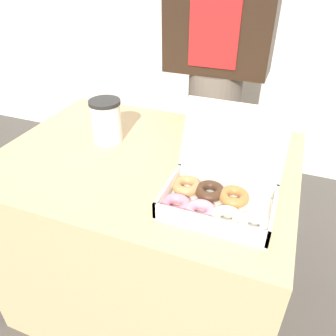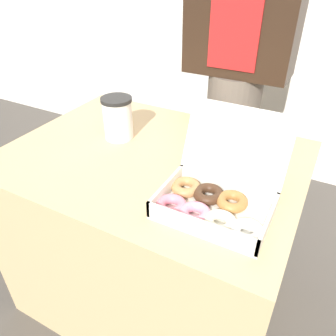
{
  "view_description": "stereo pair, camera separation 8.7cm",
  "coord_description": "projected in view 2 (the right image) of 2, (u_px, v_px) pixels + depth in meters",
  "views": [
    {
      "loc": [
        0.39,
        -0.81,
        1.25
      ],
      "look_at": [
        0.13,
        -0.14,
        0.77
      ],
      "focal_mm": 35.0,
      "sensor_mm": 36.0,
      "label": 1
    },
    {
      "loc": [
        0.47,
        -0.78,
        1.25
      ],
      "look_at": [
        0.13,
        -0.14,
        0.77
      ],
      "focal_mm": 35.0,
      "sensor_mm": 36.0,
      "label": 2
    }
  ],
  "objects": [
    {
      "name": "coffee_cup",
      "position": [
        118.0,
        118.0,
        1.12
      ],
      "size": [
        0.1,
        0.1,
        0.15
      ],
      "color": "white",
      "rests_on": "table"
    },
    {
      "name": "ground_plane",
      "position": [
        156.0,
        291.0,
        1.45
      ],
      "size": [
        14.0,
        14.0,
        0.0
      ],
      "primitive_type": "plane",
      "color": "#4C4742"
    },
    {
      "name": "donut_box",
      "position": [
        214.0,
        198.0,
        0.82
      ],
      "size": [
        0.3,
        0.27,
        0.23
      ],
      "color": "white",
      "rests_on": "table"
    },
    {
      "name": "table",
      "position": [
        154.0,
        233.0,
        1.25
      ],
      "size": [
        0.95,
        0.7,
        0.7
      ],
      "color": "tan",
      "rests_on": "ground_plane"
    },
    {
      "name": "person_customer",
      "position": [
        239.0,
        59.0,
        1.39
      ],
      "size": [
        0.44,
        0.24,
        1.59
      ],
      "color": "#665B51",
      "rests_on": "ground_plane"
    }
  ]
}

